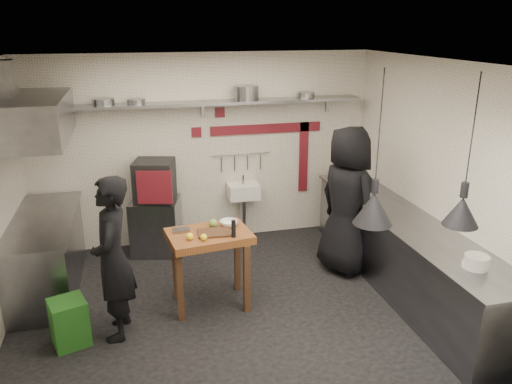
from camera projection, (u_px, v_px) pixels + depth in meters
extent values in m
plane|color=black|center=(234.00, 308.00, 5.87)|extent=(5.00, 5.00, 0.00)
plane|color=silver|center=(230.00, 63.00, 4.97)|extent=(5.00, 5.00, 0.00)
cube|color=silver|center=(204.00, 150.00, 7.34)|extent=(5.00, 0.04, 2.80)
cube|color=silver|center=(292.00, 291.00, 3.49)|extent=(5.00, 0.04, 2.80)
cube|color=silver|center=(436.00, 179.00, 5.99)|extent=(0.04, 4.20, 2.80)
cube|color=maroon|center=(266.00, 129.00, 7.46)|extent=(1.70, 0.02, 0.14)
cube|color=maroon|center=(303.00, 157.00, 7.75)|extent=(0.14, 0.02, 1.10)
cube|color=maroon|center=(220.00, 113.00, 7.21)|extent=(0.14, 0.02, 0.14)
cube|color=maroon|center=(197.00, 132.00, 7.21)|extent=(0.14, 0.02, 0.14)
cube|color=slate|center=(204.00, 103.00, 6.95)|extent=(4.60, 0.34, 0.04)
cube|color=slate|center=(62.00, 114.00, 6.68)|extent=(0.04, 0.06, 0.24)
cube|color=slate|center=(203.00, 109.00, 7.12)|extent=(0.04, 0.06, 0.24)
cube|color=slate|center=(327.00, 104.00, 7.56)|extent=(0.04, 0.06, 0.24)
cylinder|color=slate|center=(104.00, 102.00, 6.62)|extent=(0.33, 0.33, 0.09)
cylinder|color=slate|center=(136.00, 102.00, 6.72)|extent=(0.28, 0.28, 0.07)
cylinder|color=slate|center=(246.00, 93.00, 7.05)|extent=(0.35, 0.35, 0.20)
cylinder|color=slate|center=(306.00, 95.00, 7.27)|extent=(0.33, 0.33, 0.08)
cube|color=slate|center=(156.00, 226.00, 7.20)|extent=(0.79, 0.75, 0.80)
cube|color=black|center=(155.00, 181.00, 6.96)|extent=(0.64, 0.61, 0.58)
cube|color=maroon|center=(154.00, 188.00, 6.67)|extent=(0.46, 0.14, 0.46)
cube|color=black|center=(155.00, 187.00, 6.71)|extent=(0.39, 0.12, 0.34)
cube|color=silver|center=(243.00, 191.00, 7.51)|extent=(0.46, 0.34, 0.22)
cylinder|color=slate|center=(243.00, 180.00, 7.45)|extent=(0.03, 0.03, 0.14)
cylinder|color=slate|center=(244.00, 219.00, 7.61)|extent=(0.06, 0.06, 0.66)
cylinder|color=slate|center=(241.00, 154.00, 7.46)|extent=(0.90, 0.02, 0.02)
cube|color=slate|center=(402.00, 254.00, 6.22)|extent=(0.70, 3.80, 0.90)
cube|color=slate|center=(406.00, 219.00, 6.07)|extent=(0.76, 3.90, 0.03)
cylinder|color=silver|center=(476.00, 262.00, 4.80)|extent=(0.24, 0.24, 0.13)
cylinder|color=silver|center=(472.00, 265.00, 4.83)|extent=(0.22, 0.22, 0.05)
cube|color=slate|center=(47.00, 255.00, 6.19)|extent=(0.70, 1.90, 0.90)
cube|color=slate|center=(42.00, 220.00, 6.04)|extent=(0.76, 2.00, 0.03)
cube|color=slate|center=(31.00, 119.00, 5.65)|extent=(0.78, 1.60, 0.50)
cube|color=slate|center=(2.00, 83.00, 5.47)|extent=(0.28, 0.28, 0.50)
cube|color=#1F5B1B|center=(69.00, 322.00, 5.14)|extent=(0.44, 0.44, 0.50)
cube|color=#492E1C|center=(214.00, 233.00, 5.63)|extent=(0.39, 0.29, 0.02)
cylinder|color=black|center=(234.00, 229.00, 5.52)|extent=(0.05, 0.05, 0.20)
sphere|color=yellow|center=(190.00, 236.00, 5.47)|extent=(0.08, 0.08, 0.08)
sphere|color=yellow|center=(204.00, 237.00, 5.45)|extent=(0.09, 0.09, 0.07)
sphere|color=olive|center=(213.00, 223.00, 5.79)|extent=(0.11, 0.11, 0.10)
cube|color=slate|center=(181.00, 230.00, 5.69)|extent=(0.19, 0.13, 0.03)
imported|color=silver|center=(229.00, 223.00, 5.84)|extent=(0.27, 0.27, 0.07)
imported|color=black|center=(113.00, 259.00, 5.12)|extent=(0.49, 0.69, 1.76)
imported|color=black|center=(347.00, 201.00, 6.49)|extent=(0.90, 1.11, 1.97)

